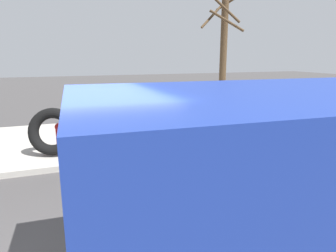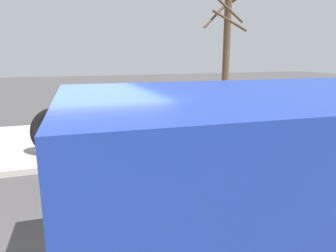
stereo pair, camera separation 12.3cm
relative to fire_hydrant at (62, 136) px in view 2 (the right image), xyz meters
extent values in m
cube|color=#ADA89E|center=(-0.28, 1.22, -0.50)|extent=(36.00, 5.00, 0.15)
cylinder|color=red|center=(0.00, 0.01, -0.11)|extent=(0.19, 0.19, 0.62)
sphere|color=red|center=(0.00, 0.01, 0.26)|extent=(0.22, 0.22, 0.22)
cylinder|color=red|center=(0.00, -0.17, -0.04)|extent=(0.09, 0.15, 0.09)
cylinder|color=red|center=(0.00, 0.18, -0.04)|extent=(0.09, 0.15, 0.09)
cylinder|color=red|center=(0.00, -0.17, -0.11)|extent=(0.10, 0.15, 0.10)
torus|color=black|center=(-0.17, -0.32, 0.22)|extent=(1.37, 0.93, 1.28)
cube|color=#1E3899|center=(2.45, -6.14, 1.03)|extent=(4.91, 2.71, 1.60)
cylinder|color=black|center=(1.31, -4.83, -0.02)|extent=(1.11, 0.35, 1.10)
cylinder|color=#4C3823|center=(5.88, 1.42, 2.13)|extent=(0.25, 0.25, 5.11)
cylinder|color=#4C3823|center=(5.59, 0.97, 3.75)|extent=(0.99, 0.70, 1.04)
cylinder|color=#4C3823|center=(5.65, 0.88, 3.32)|extent=(1.15, 0.56, 0.75)
cylinder|color=#4C3823|center=(5.69, 1.96, 3.62)|extent=(1.17, 0.49, 1.01)
camera|label=1|loc=(0.01, -8.61, 2.17)|focal=32.44mm
camera|label=2|loc=(0.12, -8.65, 2.17)|focal=32.44mm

